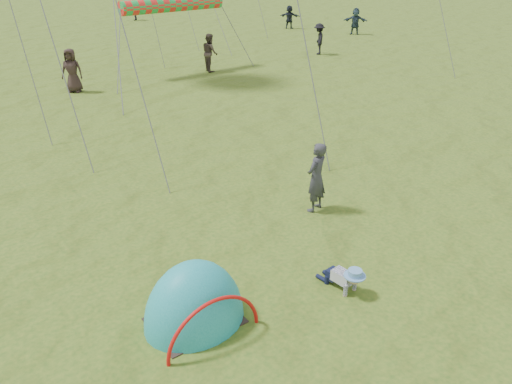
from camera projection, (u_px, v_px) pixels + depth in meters
ground at (391, 295)px, 8.83m from camera, size 140.00×140.00×0.00m
crawling_toddler at (345, 277)px, 8.85m from camera, size 0.52×0.72×0.54m
popup_tent at (195, 321)px, 8.23m from camera, size 1.79×1.50×2.21m
standing_adult at (316, 177)px, 11.31m from camera, size 0.68×0.54×1.65m
crowd_person_1 at (210, 53)px, 24.11m from camera, size 0.90×1.03×1.78m
crowd_person_3 at (134, 10)px, 40.65m from camera, size 1.19×1.20×1.66m
crowd_person_5 at (355, 21)px, 34.20m from camera, size 1.38×1.59×1.74m
crowd_person_9 at (319, 39)px, 27.88m from camera, size 1.20×1.22×1.68m
crowd_person_10 at (72, 71)px, 20.65m from camera, size 1.03×1.00×1.79m
crowd_person_11 at (289, 17)px, 36.63m from camera, size 1.17×1.55×1.63m
rainbow_tube_kite at (173, 5)px, 23.05m from camera, size 5.22×0.64×0.64m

